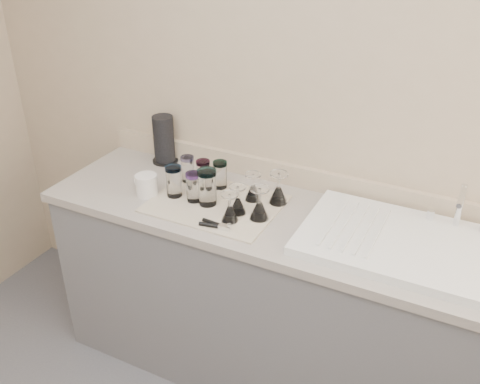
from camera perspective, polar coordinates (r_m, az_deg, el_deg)
The scene contains 18 objects.
room_envelope at distance 1.07m, azimuth -21.26°, elevation -2.24°, with size 3.54×3.50×2.52m.
counter_unit at distance 2.52m, azimuth 3.51°, elevation -11.20°, with size 2.06×0.62×0.90m.
sink_unit at distance 2.14m, azimuth 17.66°, elevation -5.35°, with size 0.82×0.50×0.22m.
dish_towel at distance 2.33m, azimuth -2.65°, elevation -1.24°, with size 0.55×0.42×0.01m, color silver.
tumbler_teal at distance 2.49m, azimuth -5.60°, elevation 2.49°, with size 0.06×0.06×0.12m.
tumbler_cyan at distance 2.44m, azimuth -3.93°, elevation 2.01°, with size 0.06×0.06×0.13m.
tumbler_purple at distance 2.43m, azimuth -2.14°, elevation 1.89°, with size 0.06×0.06×0.13m.
tumbler_magenta at distance 2.37m, azimuth -7.07°, elevation 1.18°, with size 0.07×0.07×0.14m.
tumbler_blue at distance 2.32m, azimuth -4.97°, elevation 0.56°, with size 0.07×0.07×0.13m.
tumbler_lavender at distance 2.29m, azimuth -3.51°, elevation 0.54°, with size 0.08×0.08×0.16m.
goblet_back_left at distance 2.34m, azimuth 1.38°, elevation 0.12°, with size 0.07×0.07×0.13m.
goblet_back_right at distance 2.31m, azimuth 4.11°, elevation -0.08°, with size 0.08×0.08×0.14m.
goblet_front_left at distance 2.24m, azimuth -0.24°, elevation -1.26°, with size 0.07×0.07×0.13m.
goblet_front_right at distance 2.20m, azimuth 2.07°, elevation -1.73°, with size 0.08×0.08×0.14m.
goblet_extra at distance 2.18m, azimuth -1.10°, elevation -2.10°, with size 0.07×0.07×0.13m.
can_opener at distance 2.16m, azimuth -2.59°, elevation -3.55°, with size 0.13×0.05×0.02m.
white_mug at distance 2.42m, azimuth -9.98°, elevation 0.74°, with size 0.14×0.12×0.10m.
paper_towel_roll at distance 2.69m, azimuth -8.12°, elevation 5.52°, with size 0.13×0.13×0.24m.
Camera 1 is at (0.73, -0.59, 2.08)m, focal length 40.00 mm.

